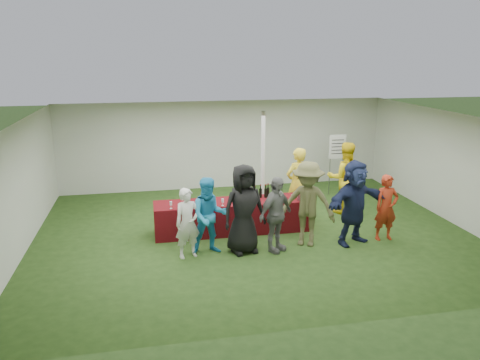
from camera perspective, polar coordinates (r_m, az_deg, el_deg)
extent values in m
plane|color=#284719|center=(11.06, 1.69, -6.47)|extent=(60.00, 60.00, 0.00)
plane|color=white|center=(14.46, -1.83, 4.32)|extent=(10.00, 0.00, 10.00)
plane|color=white|center=(7.00, 9.20, -8.05)|extent=(10.00, 0.00, 10.00)
plane|color=white|center=(10.71, -25.32, -1.09)|extent=(0.00, 8.00, 8.00)
plane|color=white|center=(12.70, 24.31, 1.42)|extent=(0.00, 8.00, 8.00)
plane|color=white|center=(10.36, 1.81, 7.53)|extent=(10.00, 10.00, 0.00)
cylinder|color=silver|center=(11.88, 2.80, 1.89)|extent=(0.10, 0.10, 2.70)
cube|color=#610D12|center=(11.03, -1.02, -4.44)|extent=(3.60, 0.80, 0.75)
cylinder|color=black|center=(11.02, 0.51, -1.80)|extent=(0.07, 0.07, 0.22)
cylinder|color=black|center=(10.98, 0.51, -1.05)|extent=(0.03, 0.03, 0.08)
cylinder|color=maroon|center=(10.96, 0.51, -0.79)|extent=(0.03, 0.03, 0.02)
cylinder|color=black|center=(11.14, 1.09, -1.62)|extent=(0.07, 0.07, 0.22)
cylinder|color=black|center=(11.09, 1.09, -0.88)|extent=(0.03, 0.03, 0.08)
cylinder|color=maroon|center=(11.08, 1.09, -0.62)|extent=(0.03, 0.03, 0.02)
cylinder|color=black|center=(11.08, 1.84, -1.72)|extent=(0.07, 0.07, 0.22)
cylinder|color=black|center=(11.03, 1.84, -0.97)|extent=(0.03, 0.03, 0.08)
cylinder|color=maroon|center=(11.02, 1.85, -0.71)|extent=(0.03, 0.03, 0.02)
cylinder|color=black|center=(11.15, 2.52, -1.60)|extent=(0.07, 0.07, 0.22)
cylinder|color=black|center=(11.11, 2.53, -0.86)|extent=(0.03, 0.03, 0.08)
cylinder|color=maroon|center=(11.10, 2.53, -0.60)|extent=(0.03, 0.03, 0.02)
cylinder|color=black|center=(11.16, 3.14, -1.60)|extent=(0.07, 0.07, 0.22)
cylinder|color=black|center=(11.12, 3.15, -0.86)|extent=(0.03, 0.03, 0.08)
cylinder|color=maroon|center=(11.11, 3.16, -0.60)|extent=(0.03, 0.03, 0.02)
cylinder|color=black|center=(11.24, 3.43, -1.48)|extent=(0.07, 0.07, 0.22)
cylinder|color=black|center=(11.20, 3.44, -0.74)|extent=(0.03, 0.03, 0.08)
cylinder|color=maroon|center=(11.19, 3.44, -0.48)|extent=(0.03, 0.03, 0.02)
cylinder|color=silver|center=(10.51, -8.40, -3.45)|extent=(0.06, 0.06, 0.00)
cylinder|color=silver|center=(10.50, -8.40, -3.24)|extent=(0.01, 0.01, 0.07)
cylinder|color=silver|center=(10.47, -8.42, -2.83)|extent=(0.06, 0.06, 0.08)
cylinder|color=#4A0715|center=(10.48, -8.42, -2.99)|extent=(0.05, 0.05, 0.02)
cylinder|color=silver|center=(10.52, -6.48, -3.37)|extent=(0.06, 0.06, 0.00)
cylinder|color=silver|center=(10.50, -6.49, -3.16)|extent=(0.01, 0.01, 0.07)
cylinder|color=silver|center=(10.48, -6.50, -2.75)|extent=(0.06, 0.06, 0.08)
cylinder|color=silver|center=(10.58, -4.84, -3.21)|extent=(0.06, 0.06, 0.00)
cylinder|color=silver|center=(10.56, -4.85, -3.01)|extent=(0.01, 0.01, 0.07)
cylinder|color=silver|center=(10.54, -4.86, -2.60)|extent=(0.06, 0.06, 0.08)
cylinder|color=#4A0715|center=(10.55, -4.85, -2.75)|extent=(0.05, 0.05, 0.02)
cylinder|color=silver|center=(10.60, -2.12, -3.13)|extent=(0.06, 0.06, 0.00)
cylinder|color=silver|center=(10.58, -2.12, -2.93)|extent=(0.01, 0.01, 0.07)
cylinder|color=silver|center=(10.56, -2.13, -2.52)|extent=(0.06, 0.06, 0.08)
cylinder|color=#4A0715|center=(10.57, -2.12, -2.67)|extent=(0.05, 0.05, 0.02)
cylinder|color=silver|center=(10.97, -0.65, -1.94)|extent=(0.07, 0.07, 0.20)
cylinder|color=silver|center=(10.94, -0.66, -1.36)|extent=(0.03, 0.03, 0.03)
cube|color=white|center=(11.34, 7.02, -1.93)|extent=(0.25, 0.18, 0.03)
cylinder|color=slate|center=(11.09, 7.68, -1.95)|extent=(0.27, 0.27, 0.18)
cylinder|color=slate|center=(14.04, 10.84, 0.38)|extent=(0.02, 0.02, 1.10)
cylinder|color=slate|center=(14.20, 12.34, 0.46)|extent=(0.02, 0.02, 1.10)
cube|color=white|center=(13.92, 11.79, 4.00)|extent=(0.50, 0.02, 0.70)
cube|color=black|center=(13.87, 11.86, 4.80)|extent=(0.36, 0.01, 0.02)
cube|color=black|center=(13.89, 11.83, 4.39)|extent=(0.36, 0.01, 0.02)
cube|color=black|center=(13.91, 11.81, 3.99)|extent=(0.36, 0.01, 0.02)
cube|color=black|center=(13.92, 11.79, 3.58)|extent=(0.36, 0.01, 0.02)
cube|color=black|center=(13.94, 11.77, 3.18)|extent=(0.36, 0.01, 0.02)
imported|color=yellow|center=(11.81, 6.99, -0.45)|extent=(0.78, 0.64, 1.84)
imported|color=yellow|center=(12.47, 12.64, 0.25)|extent=(1.05, 0.89, 1.89)
imported|color=silver|center=(9.63, -6.40, -5.26)|extent=(0.62, 0.49, 1.47)
imported|color=#228EC4|center=(9.74, -3.72, -4.41)|extent=(0.83, 0.66, 1.64)
imported|color=black|center=(9.75, 0.48, -3.55)|extent=(1.04, 0.80, 1.90)
imported|color=slate|center=(9.85, 4.37, -4.24)|extent=(1.01, 0.87, 1.63)
imported|color=brown|center=(10.20, 8.22, -2.93)|extent=(1.40, 1.20, 1.88)
imported|color=#192244|center=(10.49, 13.76, -2.67)|extent=(1.83, 1.17, 1.89)
imported|color=#A72B14|center=(10.95, 17.41, -3.24)|extent=(0.56, 0.37, 1.50)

